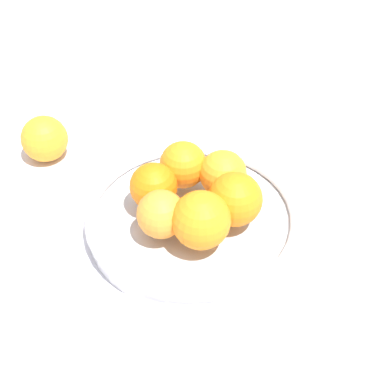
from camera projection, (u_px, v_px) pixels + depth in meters
name	position (u px, v px, depth m)	size (l,w,h in m)	color
ground_plane	(192.00, 227.00, 0.82)	(4.00, 4.00, 0.00)	silver
fruit_bowl	(192.00, 219.00, 0.81)	(0.32, 0.32, 0.03)	silver
orange_pile	(196.00, 194.00, 0.77)	(0.19, 0.19, 0.08)	orange
stray_orange	(45.00, 139.00, 0.92)	(0.08, 0.08, 0.08)	orange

